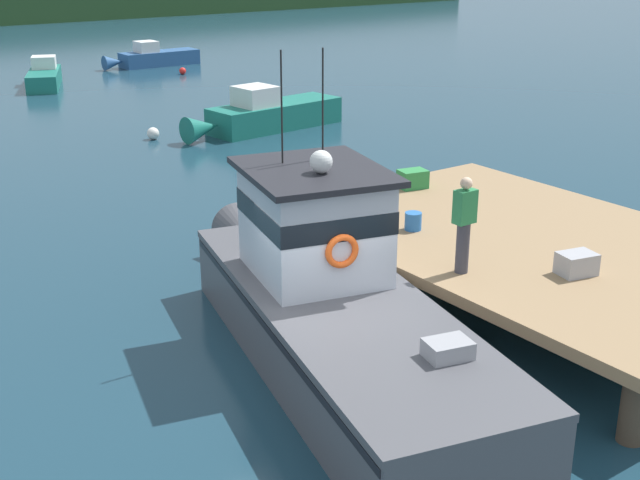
{
  "coord_description": "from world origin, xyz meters",
  "views": [
    {
      "loc": [
        -6.91,
        -9.6,
        6.44
      ],
      "look_at": [
        1.2,
        1.71,
        1.4
      ],
      "focal_mm": 47.11,
      "sensor_mm": 36.0,
      "label": 1
    }
  ],
  "objects": [
    {
      "name": "mooring_buoy_channel_marker",
      "position": [
        4.69,
        16.24,
        0.21
      ],
      "size": [
        0.41,
        0.41,
        0.41
      ],
      "primitive_type": "sphere",
      "color": "silver",
      "rests_on": "ground"
    },
    {
      "name": "dock",
      "position": [
        4.8,
        0.0,
        1.07
      ],
      "size": [
        6.0,
        9.0,
        1.2
      ],
      "color": "#4C3D2D",
      "rests_on": "ground"
    },
    {
      "name": "moored_boat_far_right",
      "position": [
        12.04,
        31.95,
        0.45
      ],
      "size": [
        5.19,
        1.39,
        1.32
      ],
      "color": "#285184",
      "rests_on": "ground"
    },
    {
      "name": "mooring_buoy_spare_mooring",
      "position": [
        9.48,
        17.98,
        0.24
      ],
      "size": [
        0.48,
        0.48,
        0.48
      ],
      "primitive_type": "sphere",
      "color": "silver",
      "rests_on": "ground"
    },
    {
      "name": "mooring_buoy_outer",
      "position": [
        9.64,
        6.45,
        0.21
      ],
      "size": [
        0.42,
        0.42,
        0.42
      ],
      "primitive_type": "sphere",
      "color": "silver",
      "rests_on": "ground"
    },
    {
      "name": "deckhand_by_the_boat",
      "position": [
        2.52,
        -0.47,
        2.06
      ],
      "size": [
        0.36,
        0.22,
        1.63
      ],
      "color": "#383842",
      "rests_on": "dock"
    },
    {
      "name": "ground_plane",
      "position": [
        0.0,
        0.0,
        0.0
      ],
      "size": [
        200.0,
        200.0,
        0.0
      ],
      "primitive_type": "plane",
      "color": "#193847"
    },
    {
      "name": "crate_stack_near_edge",
      "position": [
        3.99,
        -1.64,
        1.38
      ],
      "size": [
        0.68,
        0.56,
        0.37
      ],
      "primitive_type": "cube",
      "rotation": [
        0.0,
        0.0,
        -0.23
      ],
      "color": "#9E9EA3",
      "rests_on": "dock"
    },
    {
      "name": "crate_single_far",
      "position": [
        2.86,
        2.64,
        1.37
      ],
      "size": [
        0.71,
        0.6,
        0.34
      ],
      "primitive_type": "cube",
      "rotation": [
        0.0,
        0.0,
        -0.31
      ],
      "color": "orange",
      "rests_on": "dock"
    },
    {
      "name": "moored_boat_far_left",
      "position": [
        5.33,
        29.1,
        0.45
      ],
      "size": [
        2.88,
        5.11,
        1.3
      ],
      "color": "#196B5B",
      "rests_on": "ground"
    },
    {
      "name": "crate_stack_mid_dock",
      "position": [
        5.17,
        3.74,
        1.4
      ],
      "size": [
        0.67,
        0.55,
        0.4
      ],
      "primitive_type": "cube",
      "rotation": [
        0.0,
        0.0,
        -0.2
      ],
      "color": "#2D8442",
      "rests_on": "dock"
    },
    {
      "name": "bait_bucket",
      "position": [
        3.29,
        1.6,
        1.37
      ],
      "size": [
        0.32,
        0.32,
        0.34
      ],
      "primitive_type": "cylinder",
      "color": "#2866B2",
      "rests_on": "dock"
    },
    {
      "name": "moored_boat_near_channel",
      "position": [
        8.57,
        15.29,
        0.55
      ],
      "size": [
        6.35,
        2.15,
        1.59
      ],
      "color": "#196B5B",
      "rests_on": "ground"
    },
    {
      "name": "mooring_buoy_inshore",
      "position": [
        12.0,
        28.49,
        0.17
      ],
      "size": [
        0.34,
        0.34,
        0.34
      ],
      "primitive_type": "sphere",
      "color": "red",
      "rests_on": "ground"
    },
    {
      "name": "main_fishing_boat",
      "position": [
        0.34,
        0.26,
        1.01
      ],
      "size": [
        4.37,
        9.95,
        4.8
      ],
      "color": "#4C4C51",
      "rests_on": "ground"
    }
  ]
}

